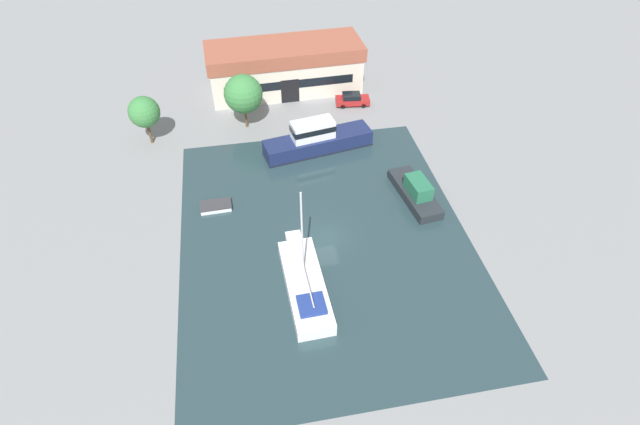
{
  "coord_description": "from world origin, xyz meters",
  "views": [
    {
      "loc": [
        -6.44,
        -32.72,
        34.1
      ],
      "look_at": [
        0.0,
        2.6,
        1.0
      ],
      "focal_mm": 28.0,
      "sensor_mm": 36.0,
      "label": 1
    }
  ],
  "objects_px": {
    "parked_car": "(352,99)",
    "cabin_boat": "(416,192)",
    "motor_cruiser": "(317,140)",
    "small_dinghy": "(216,206)",
    "quay_tree_by_water": "(144,112)",
    "quay_tree_near_building": "(243,94)",
    "warehouse_building": "(285,67)",
    "sailboat_moored": "(305,284)"
  },
  "relations": [
    {
      "from": "quay_tree_near_building",
      "to": "sailboat_moored",
      "type": "bearing_deg",
      "value": -83.43
    },
    {
      "from": "quay_tree_near_building",
      "to": "small_dinghy",
      "type": "relative_size",
      "value": 2.11
    },
    {
      "from": "parked_car",
      "to": "quay_tree_near_building",
      "type": "bearing_deg",
      "value": -72.77
    },
    {
      "from": "motor_cruiser",
      "to": "small_dinghy",
      "type": "xyz_separation_m",
      "value": [
        -11.87,
        -8.23,
        -1.13
      ]
    },
    {
      "from": "quay_tree_near_building",
      "to": "motor_cruiser",
      "type": "distance_m",
      "value": 10.46
    },
    {
      "from": "warehouse_building",
      "to": "quay_tree_near_building",
      "type": "distance_m",
      "value": 10.46
    },
    {
      "from": "parked_car",
      "to": "cabin_boat",
      "type": "height_order",
      "value": "cabin_boat"
    },
    {
      "from": "parked_car",
      "to": "motor_cruiser",
      "type": "relative_size",
      "value": 0.35
    },
    {
      "from": "small_dinghy",
      "to": "sailboat_moored",
      "type": "bearing_deg",
      "value": 29.32
    },
    {
      "from": "small_dinghy",
      "to": "quay_tree_by_water",
      "type": "bearing_deg",
      "value": -153.69
    },
    {
      "from": "parked_car",
      "to": "sailboat_moored",
      "type": "height_order",
      "value": "sailboat_moored"
    },
    {
      "from": "quay_tree_by_water",
      "to": "motor_cruiser",
      "type": "distance_m",
      "value": 19.85
    },
    {
      "from": "warehouse_building",
      "to": "parked_car",
      "type": "bearing_deg",
      "value": -37.86
    },
    {
      "from": "quay_tree_near_building",
      "to": "cabin_boat",
      "type": "relative_size",
      "value": 0.82
    },
    {
      "from": "small_dinghy",
      "to": "cabin_boat",
      "type": "xyz_separation_m",
      "value": [
        20.42,
        -2.1,
        0.6
      ]
    },
    {
      "from": "motor_cruiser",
      "to": "small_dinghy",
      "type": "distance_m",
      "value": 14.49
    },
    {
      "from": "sailboat_moored",
      "to": "cabin_boat",
      "type": "height_order",
      "value": "sailboat_moored"
    },
    {
      "from": "parked_car",
      "to": "small_dinghy",
      "type": "relative_size",
      "value": 1.41
    },
    {
      "from": "warehouse_building",
      "to": "cabin_boat",
      "type": "bearing_deg",
      "value": -70.23
    },
    {
      "from": "parked_car",
      "to": "sailboat_moored",
      "type": "xyz_separation_m",
      "value": [
        -10.95,
        -29.3,
        -0.04
      ]
    },
    {
      "from": "cabin_boat",
      "to": "quay_tree_near_building",
      "type": "bearing_deg",
      "value": 126.61
    },
    {
      "from": "motor_cruiser",
      "to": "quay_tree_by_water",
      "type": "bearing_deg",
      "value": 64.77
    },
    {
      "from": "motor_cruiser",
      "to": "small_dinghy",
      "type": "height_order",
      "value": "motor_cruiser"
    },
    {
      "from": "warehouse_building",
      "to": "cabin_boat",
      "type": "height_order",
      "value": "warehouse_building"
    },
    {
      "from": "motor_cruiser",
      "to": "cabin_boat",
      "type": "relative_size",
      "value": 1.58
    },
    {
      "from": "small_dinghy",
      "to": "cabin_boat",
      "type": "bearing_deg",
      "value": 82.04
    },
    {
      "from": "quay_tree_by_water",
      "to": "small_dinghy",
      "type": "distance_m",
      "value": 15.52
    },
    {
      "from": "quay_tree_near_building",
      "to": "parked_car",
      "type": "bearing_deg",
      "value": 11.04
    },
    {
      "from": "quay_tree_by_water",
      "to": "parked_car",
      "type": "xyz_separation_m",
      "value": [
        25.38,
        4.15,
        -3.33
      ]
    },
    {
      "from": "parked_car",
      "to": "motor_cruiser",
      "type": "bearing_deg",
      "value": -28.59
    },
    {
      "from": "sailboat_moored",
      "to": "small_dinghy",
      "type": "bearing_deg",
      "value": 119.34
    },
    {
      "from": "quay_tree_near_building",
      "to": "quay_tree_by_water",
      "type": "relative_size",
      "value": 1.15
    },
    {
      "from": "quay_tree_near_building",
      "to": "motor_cruiser",
      "type": "height_order",
      "value": "quay_tree_near_building"
    },
    {
      "from": "quay_tree_by_water",
      "to": "cabin_boat",
      "type": "distance_m",
      "value": 31.71
    },
    {
      "from": "warehouse_building",
      "to": "quay_tree_near_building",
      "type": "xyz_separation_m",
      "value": [
        -5.99,
        -8.48,
        1.29
      ]
    },
    {
      "from": "sailboat_moored",
      "to": "warehouse_building",
      "type": "bearing_deg",
      "value": 83.16
    },
    {
      "from": "quay_tree_by_water",
      "to": "sailboat_moored",
      "type": "xyz_separation_m",
      "value": [
        14.43,
        -25.15,
        -3.37
      ]
    },
    {
      "from": "sailboat_moored",
      "to": "parked_car",
      "type": "bearing_deg",
      "value": 67.44
    },
    {
      "from": "sailboat_moored",
      "to": "cabin_boat",
      "type": "xyz_separation_m",
      "value": [
        13.14,
        9.81,
        0.11
      ]
    },
    {
      "from": "parked_car",
      "to": "cabin_boat",
      "type": "xyz_separation_m",
      "value": [
        2.19,
        -19.49,
        0.08
      ]
    },
    {
      "from": "motor_cruiser",
      "to": "cabin_boat",
      "type": "distance_m",
      "value": 13.42
    },
    {
      "from": "warehouse_building",
      "to": "motor_cruiser",
      "type": "distance_m",
      "value": 15.09
    }
  ]
}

